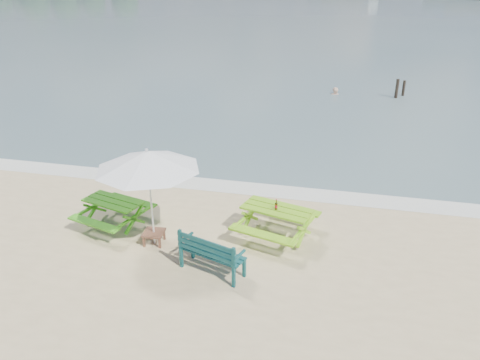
% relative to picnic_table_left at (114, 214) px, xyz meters
% --- Properties ---
extents(sea, '(300.00, 300.00, 0.00)m').
position_rel_picnic_table_left_xyz_m(sea, '(2.44, 83.41, -0.35)').
color(sea, slate).
rests_on(sea, ground).
extents(foam_strip, '(22.00, 0.90, 0.01)m').
position_rel_picnic_table_left_xyz_m(foam_strip, '(2.44, 3.01, -0.34)').
color(foam_strip, silver).
rests_on(foam_strip, ground).
extents(picnic_table_left, '(1.92, 2.04, 0.73)m').
position_rel_picnic_table_left_xyz_m(picnic_table_left, '(0.00, 0.00, 0.00)').
color(picnic_table_left, '#3A9817').
rests_on(picnic_table_left, ground).
extents(picnic_table_right, '(2.13, 2.26, 0.80)m').
position_rel_picnic_table_left_xyz_m(picnic_table_right, '(4.18, 0.40, 0.04)').
color(picnic_table_right, '#77B41B').
rests_on(picnic_table_right, ground).
extents(park_bench, '(1.57, 0.94, 0.92)m').
position_rel_picnic_table_left_xyz_m(park_bench, '(3.05, -1.39, -0.07)').
color(park_bench, '#0E3C3D').
rests_on(park_bench, ground).
extents(side_table, '(0.53, 0.53, 0.32)m').
position_rel_picnic_table_left_xyz_m(side_table, '(1.34, -0.58, -0.18)').
color(side_table, brown).
rests_on(side_table, ground).
extents(patio_umbrella, '(2.65, 2.65, 2.41)m').
position_rel_picnic_table_left_xyz_m(patio_umbrella, '(1.34, -0.58, 1.84)').
color(patio_umbrella, silver).
rests_on(patio_umbrella, ground).
extents(beer_bottle, '(0.07, 0.07, 0.26)m').
position_rel_picnic_table_left_xyz_m(beer_bottle, '(4.17, 0.33, 0.54)').
color(beer_bottle, '#895514').
rests_on(beer_bottle, picnic_table_right).
extents(swimmer, '(0.70, 0.53, 1.72)m').
position_rel_picnic_table_left_xyz_m(swimmer, '(4.94, 15.83, -0.83)').
color(swimmer, tan).
rests_on(swimmer, ground).
extents(mooring_pilings, '(0.56, 0.76, 1.19)m').
position_rel_picnic_table_left_xyz_m(mooring_pilings, '(8.26, 15.93, 0.01)').
color(mooring_pilings, black).
rests_on(mooring_pilings, ground).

